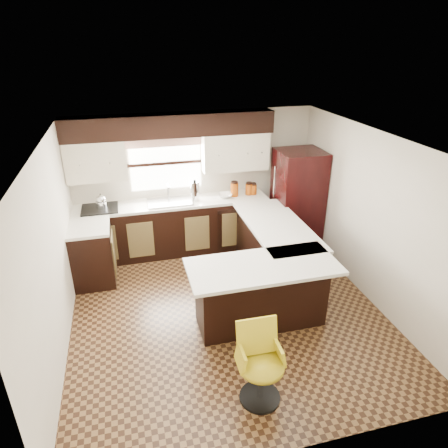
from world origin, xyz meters
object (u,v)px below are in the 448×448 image
object	(u,v)px
refrigerator	(297,200)
peninsula_long	(272,253)
bar_chair	(261,367)
peninsula_return	(261,294)

from	to	relation	value
refrigerator	peninsula_long	bearing A→B (deg)	-130.39
refrigerator	bar_chair	xyz separation A→B (m)	(-1.74, -3.12, -0.44)
peninsula_return	refrigerator	distance (m)	2.37
peninsula_long	bar_chair	world-z (taller)	peninsula_long
peninsula_long	bar_chair	size ratio (longest dim) A/B	2.18
peninsula_return	bar_chair	xyz separation A→B (m)	(-0.41, -1.21, -0.00)
peninsula_return	peninsula_long	bearing A→B (deg)	61.70
refrigerator	bar_chair	distance (m)	3.60
peninsula_return	refrigerator	bearing A→B (deg)	55.33
peninsula_return	bar_chair	bearing A→B (deg)	-108.87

